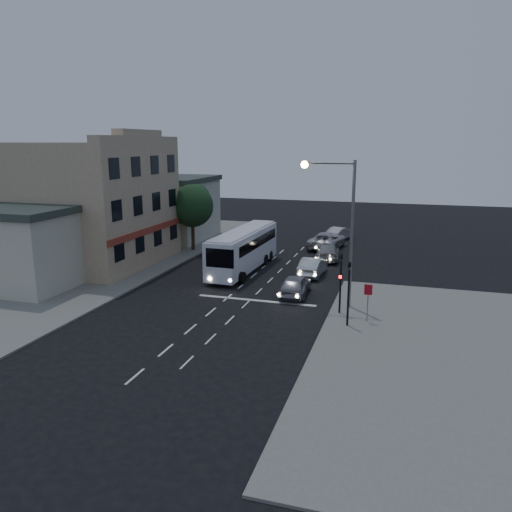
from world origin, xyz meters
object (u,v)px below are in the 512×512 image
(car_extra, at_px, (340,233))
(car_sedan_b, at_px, (328,252))
(car_sedan_a, at_px, (313,266))
(street_tree, at_px, (192,204))
(car_suv, at_px, (295,285))
(streetlight, at_px, (342,217))
(car_sedan_c, at_px, (327,240))
(traffic_signal_side, at_px, (349,286))
(traffic_signal_main, at_px, (341,276))
(regulatory_sign, at_px, (368,297))
(tour_bus, at_px, (244,249))

(car_extra, bearing_deg, car_sedan_b, 110.43)
(car_sedan_a, bearing_deg, street_tree, -22.01)
(car_suv, bearing_deg, car_sedan_b, -94.29)
(car_suv, bearing_deg, car_extra, -92.54)
(streetlight, relative_size, street_tree, 1.45)
(car_suv, distance_m, street_tree, 17.15)
(car_sedan_c, xyz_separation_m, car_extra, (0.57, 4.85, -0.12))
(car_suv, bearing_deg, streetlight, 151.16)
(car_sedan_a, xyz_separation_m, traffic_signal_side, (3.91, -10.54, 1.70))
(street_tree, bearing_deg, car_sedan_a, -24.29)
(traffic_signal_main, distance_m, regulatory_sign, 2.14)
(tour_bus, xyz_separation_m, streetlight, (8.58, -7.06, 3.93))
(car_sedan_c, bearing_deg, car_sedan_b, 106.09)
(car_extra, distance_m, streetlight, 23.18)
(car_suv, height_order, car_sedan_b, car_suv)
(car_sedan_a, height_order, car_extra, car_sedan_a)
(car_sedan_b, height_order, regulatory_sign, regulatory_sign)
(traffic_signal_main, bearing_deg, tour_bus, 136.16)
(regulatory_sign, bearing_deg, traffic_signal_side, -136.08)
(car_sedan_c, bearing_deg, streetlight, 107.89)
(streetlight, bearing_deg, traffic_signal_main, -79.80)
(car_sedan_b, distance_m, street_tree, 13.44)
(car_sedan_b, xyz_separation_m, traffic_signal_main, (2.92, -14.18, 1.72))
(car_sedan_a, relative_size, car_sedan_c, 0.75)
(traffic_signal_main, relative_size, streetlight, 0.46)
(streetlight, bearing_deg, street_tree, 140.49)
(car_sedan_b, bearing_deg, traffic_signal_main, 94.99)
(car_sedan_c, xyz_separation_m, street_tree, (-12.10, -4.77, 3.69))
(car_sedan_a, bearing_deg, traffic_signal_side, 112.65)
(car_sedan_b, xyz_separation_m, regulatory_sign, (4.62, -15.20, 0.90))
(traffic_signal_main, bearing_deg, regulatory_sign, -30.84)
(car_sedan_c, bearing_deg, car_extra, -89.92)
(car_sedan_b, relative_size, car_extra, 1.15)
(car_sedan_b, height_order, traffic_signal_main, traffic_signal_main)
(car_sedan_a, xyz_separation_m, car_extra, (0.07, 15.30, -0.03))
(traffic_signal_main, bearing_deg, streetlight, 100.20)
(traffic_signal_main, height_order, traffic_signal_side, same)
(regulatory_sign, bearing_deg, car_sedan_c, 105.12)
(car_sedan_a, relative_size, streetlight, 0.48)
(car_sedan_c, xyz_separation_m, streetlight, (3.45, -17.59, 4.93))
(tour_bus, xyz_separation_m, car_sedan_b, (5.91, 5.70, -1.10))
(traffic_signal_side, height_order, street_tree, street_tree)
(tour_bus, relative_size, regulatory_sign, 4.97)
(tour_bus, height_order, street_tree, street_tree)
(car_sedan_b, bearing_deg, car_suv, 80.91)
(tour_bus, xyz_separation_m, traffic_signal_side, (9.53, -10.46, 0.62))
(car_sedan_b, distance_m, traffic_signal_main, 14.58)
(car_extra, distance_m, traffic_signal_side, 26.18)
(streetlight, bearing_deg, car_sedan_b, 101.79)
(regulatory_sign, bearing_deg, street_tree, 138.92)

